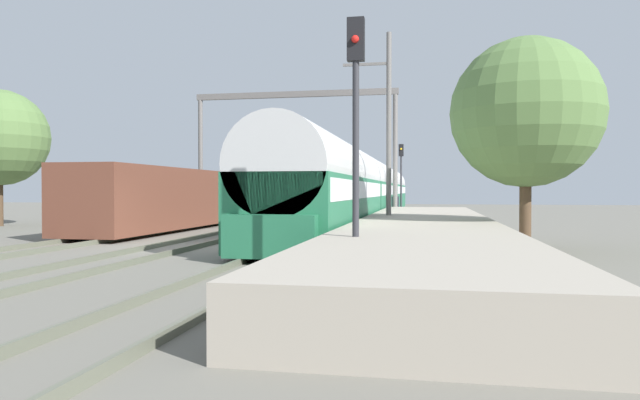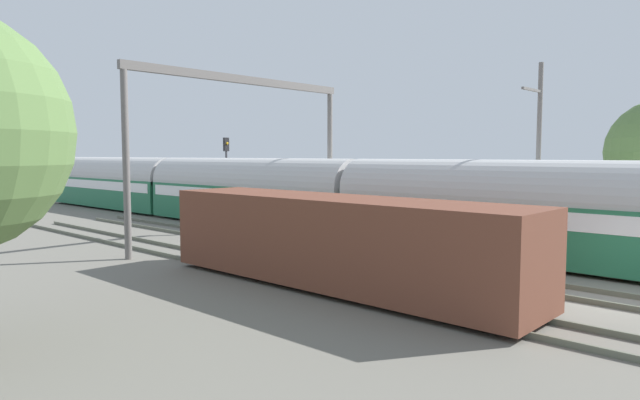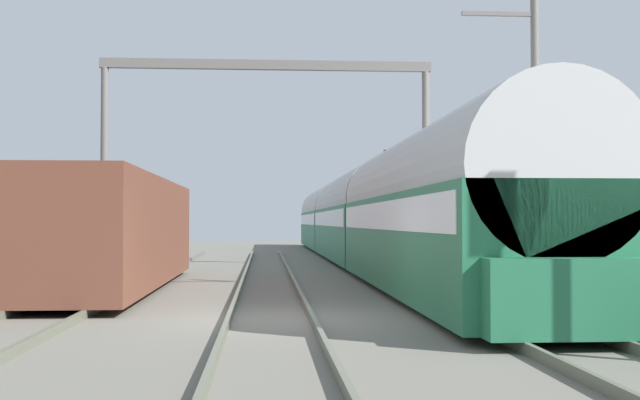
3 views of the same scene
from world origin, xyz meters
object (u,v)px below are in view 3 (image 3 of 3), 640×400
object	(u,v)px
freight_car	(112,232)
person_crossing	(416,240)
catenary_gantry	(267,119)
railway_signal_far	(388,189)
passenger_train	(360,217)

from	to	relation	value
freight_car	person_crossing	bearing A→B (deg)	47.60
freight_car	catenary_gantry	size ratio (longest dim) A/B	1.04
person_crossing	railway_signal_far	xyz separation A→B (m)	(0.00, 7.41, 2.35)
passenger_train	person_crossing	size ratio (longest dim) A/B	28.44
freight_car	railway_signal_far	world-z (taller)	railway_signal_far
freight_car	person_crossing	world-z (taller)	freight_car
person_crossing	railway_signal_far	distance (m)	7.78
freight_car	person_crossing	distance (m)	14.88
passenger_train	railway_signal_far	bearing A→B (deg)	66.79
person_crossing	catenary_gantry	xyz separation A→B (m)	(-5.97, -1.71, 4.60)
catenary_gantry	passenger_train	bearing A→B (deg)	48.93
freight_car	catenary_gantry	bearing A→B (deg)	66.37
railway_signal_far	freight_car	bearing A→B (deg)	-118.60
railway_signal_far	catenary_gantry	xyz separation A→B (m)	(-5.97, -9.13, 2.25)
passenger_train	railway_signal_far	world-z (taller)	railway_signal_far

